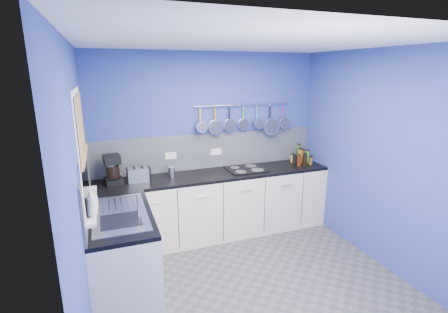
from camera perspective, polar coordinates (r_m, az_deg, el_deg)
floor at (r=3.87m, az=4.90°, el=-21.09°), size 3.20×3.00×0.02m
ceiling at (r=3.15m, az=5.95°, el=19.36°), size 3.20×3.00×0.02m
wall_back at (r=4.66m, az=-2.69°, el=2.27°), size 3.20×0.02×2.50m
wall_front at (r=2.15m, az=23.63°, el=-14.30°), size 3.20×0.02×2.50m
wall_left at (r=3.00m, az=-23.70°, el=-6.03°), size 0.02×3.00×2.50m
wall_right at (r=4.23m, az=25.43°, el=-0.42°), size 0.02×3.00×2.50m
backsplash_back at (r=4.66m, az=-2.59°, el=1.02°), size 3.20×0.02×0.50m
backsplash_left at (r=3.60m, az=-22.75°, el=-4.27°), size 0.02×1.80×0.50m
cabinet_run_back at (r=4.63m, az=-1.38°, el=-8.48°), size 3.20×0.60×0.86m
worktop_back at (r=4.47m, az=-1.41°, el=-3.17°), size 3.20×0.60×0.04m
cabinet_run_left at (r=3.61m, az=-17.00°, el=-16.23°), size 0.60×1.20×0.86m
worktop_left at (r=3.41m, az=-17.56°, el=-9.70°), size 0.60×1.20×0.04m
window_frame at (r=3.21m, az=-23.38°, el=0.88°), size 0.01×1.00×1.10m
window_glass at (r=3.21m, az=-23.29°, el=0.88°), size 0.01×0.90×1.00m
bamboo_blind at (r=3.16m, az=-23.55°, el=4.86°), size 0.01×0.90×0.55m
window_sill at (r=3.36m, az=-22.06°, el=-7.66°), size 0.10×0.98×0.03m
sink_unit at (r=3.40m, az=-17.59°, el=-9.34°), size 0.50×0.95×0.01m
mixer_tap at (r=3.19m, az=-14.69°, el=-8.25°), size 0.12×0.08×0.26m
socket_left at (r=4.52m, az=-9.19°, el=0.15°), size 0.15×0.01×0.09m
socket_right at (r=4.68m, az=-1.37°, el=0.84°), size 0.15×0.01×0.09m
pot_rail at (r=4.69m, az=3.35°, el=8.92°), size 1.45×0.02×0.02m
soap_bottle_a at (r=3.02m, az=-22.03°, el=-7.41°), size 0.10×0.10×0.24m
soap_bottle_b at (r=3.16m, az=-21.92°, el=-7.04°), size 0.10×0.10×0.17m
paper_towel at (r=4.27m, az=-18.90°, el=-2.77°), size 0.12×0.12×0.26m
coffee_maker at (r=4.24m, az=-18.71°, el=-2.13°), size 0.23×0.25×0.36m
toaster at (r=4.26m, az=-14.58°, el=-3.04°), size 0.28×0.17×0.17m
canister at (r=4.37m, az=-9.07°, el=-2.61°), size 0.11×0.11×0.13m
hob at (r=4.64m, az=3.82°, el=-2.20°), size 0.52×0.46×0.01m
pan_0 at (r=4.49m, az=-4.12°, el=6.45°), size 0.15×0.11×0.34m
pan_1 at (r=4.55m, az=-1.54°, el=6.29°), size 0.20×0.07×0.39m
pan_2 at (r=4.62m, az=0.95°, el=6.56°), size 0.18×0.06×0.37m
pan_3 at (r=4.70m, az=3.37°, el=6.74°), size 0.17×0.06×0.36m
pan_4 at (r=4.79m, az=5.71°, el=6.93°), size 0.15×0.13×0.34m
pan_5 at (r=4.89m, az=7.94°, el=6.43°), size 0.25×0.10×0.44m
pan_6 at (r=4.99m, az=10.11°, el=6.97°), size 0.17×0.10×0.36m
condiment_0 at (r=5.16m, az=13.55°, el=0.10°), size 0.06×0.06×0.17m
condiment_1 at (r=5.14m, az=12.76°, el=0.57°), size 0.05×0.05×0.26m
condiment_2 at (r=5.10m, az=11.73°, el=-0.34°), size 0.05×0.05×0.11m
condiment_3 at (r=5.10m, az=14.23°, el=-0.04°), size 0.06×0.06×0.18m
condiment_4 at (r=5.03m, az=13.07°, el=0.00°), size 0.06×0.06×0.21m
condiment_5 at (r=5.00m, az=12.16°, el=-0.54°), size 0.07×0.07×0.13m
condiment_6 at (r=5.02m, az=14.79°, el=-0.75°), size 0.05×0.05×0.11m
condiment_7 at (r=4.94m, az=13.83°, el=-0.59°), size 0.06×0.06×0.17m
condiment_8 at (r=4.91m, az=12.84°, el=-0.71°), size 0.05×0.05×0.16m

